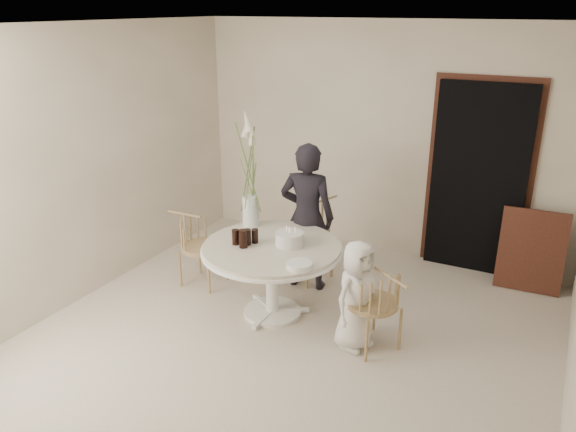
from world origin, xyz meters
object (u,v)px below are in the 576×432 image
at_px(chair_right, 381,300).
at_px(flower_vase, 250,187).
at_px(table, 272,256).
at_px(boy, 357,296).
at_px(birthday_cake, 289,239).
at_px(chair_left, 194,238).
at_px(girl, 307,217).
at_px(chair_far, 315,227).

relative_size(chair_right, flower_vase, 0.66).
relative_size(table, flower_vase, 1.13).
distance_m(boy, birthday_cake, 0.85).
relative_size(table, chair_left, 1.70).
xyz_separation_m(girl, boy, (0.88, -0.84, -0.28)).
xyz_separation_m(chair_right, girl, (-1.09, 0.84, 0.28)).
height_order(table, chair_far, chair_far).
bearing_deg(birthday_cake, boy, -16.49).
bearing_deg(chair_left, chair_far, -55.85).
distance_m(table, birthday_cake, 0.24).
bearing_deg(girl, birthday_cake, 90.86).
bearing_deg(chair_far, birthday_cake, -61.12).
distance_m(birthday_cake, flower_vase, 0.72).
xyz_separation_m(chair_far, chair_right, (1.13, -1.13, -0.05)).
relative_size(girl, flower_vase, 1.33).
bearing_deg(boy, table, 100.69).
bearing_deg(chair_far, boy, -31.75).
bearing_deg(birthday_cake, chair_right, -12.67).
bearing_deg(flower_vase, chair_far, 56.83).
relative_size(chair_far, girl, 0.55).
height_order(table, chair_right, chair_right).
relative_size(chair_right, birthday_cake, 2.94).
bearing_deg(girl, chair_left, 13.54).
height_order(chair_right, girl, girl).
relative_size(chair_left, flower_vase, 0.66).
height_order(chair_right, birthday_cake, birthday_cake).
relative_size(chair_far, boy, 0.86).
distance_m(chair_left, girl, 1.24).
height_order(boy, flower_vase, flower_vase).
bearing_deg(boy, flower_vase, 89.77).
bearing_deg(chair_right, flower_vase, -74.07).
height_order(chair_right, flower_vase, flower_vase).
distance_m(table, boy, 0.93).
bearing_deg(chair_far, chair_left, -125.26).
height_order(girl, boy, girl).
height_order(chair_far, chair_right, chair_far).
distance_m(table, girl, 0.72).
distance_m(chair_right, flower_vase, 1.75).
distance_m(chair_far, birthday_cake, 0.95).
relative_size(boy, flower_vase, 0.85).
relative_size(table, birthday_cake, 5.00).
bearing_deg(table, birthday_cake, 28.57).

